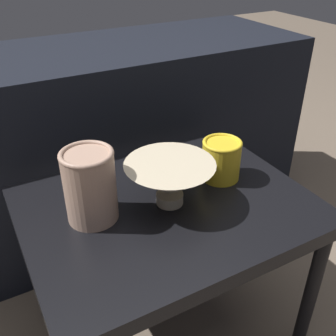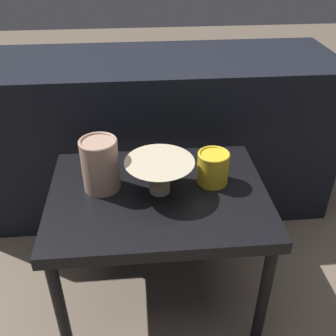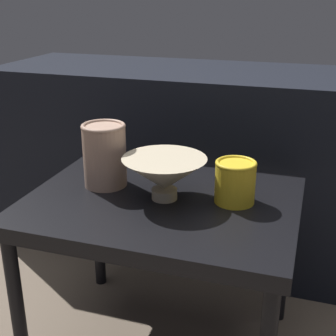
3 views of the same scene
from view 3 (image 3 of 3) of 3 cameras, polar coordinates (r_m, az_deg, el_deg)
table at (r=1.22m, az=-0.70°, el=-5.88°), size 0.69×0.53×0.47m
couch_backdrop at (r=1.78m, az=5.45°, el=0.51°), size 1.60×0.50×0.70m
bowl at (r=1.18m, az=-0.38°, el=-0.70°), size 0.21×0.21×0.11m
vase_textured_left at (r=1.26m, az=-7.74°, el=1.69°), size 0.12×0.12×0.17m
vase_colorful_right at (r=1.17m, az=8.19°, el=-1.59°), size 0.10×0.10×0.11m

